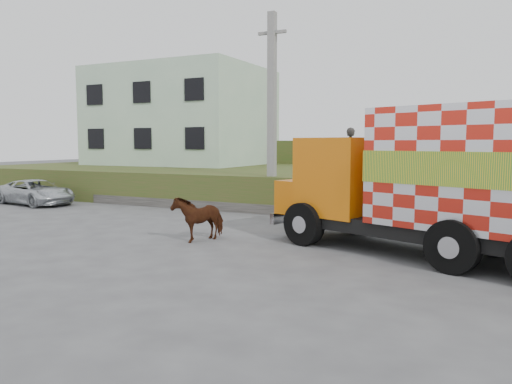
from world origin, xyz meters
The scene contains 10 objects.
ground centered at (0.00, 0.00, 0.00)m, with size 120.00×120.00×0.00m, color #474749.
embankment centered at (0.00, 10.00, 0.75)m, with size 40.00×12.00×1.50m, color #32501A.
embankment_far centered at (0.00, 22.00, 1.50)m, with size 40.00×12.00×3.00m, color #32501A.
retaining_strip centered at (-2.00, 4.20, 0.20)m, with size 16.00×0.50×0.40m, color #595651.
building centered at (-11.00, 13.00, 4.50)m, with size 10.00×8.00×6.00m, color beige.
utility_pole centered at (-1.00, 4.60, 4.08)m, with size 1.20×0.30×8.00m.
cargo_truck centered at (6.03, -0.91, 1.91)m, with size 8.68×5.28×3.70m.
cow centered at (-0.60, -1.57, 0.66)m, with size 0.71×1.56×1.32m, color #33150C.
suv centered at (-11.98, 2.35, 0.58)m, with size 1.91×4.15×1.15m, color #A0A6AA.
pedestrian centered at (2.19, 4.80, 2.47)m, with size 0.71×0.46×1.94m, color #302E2B.
Camera 1 is at (7.24, -13.90, 2.85)m, focal length 35.00 mm.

